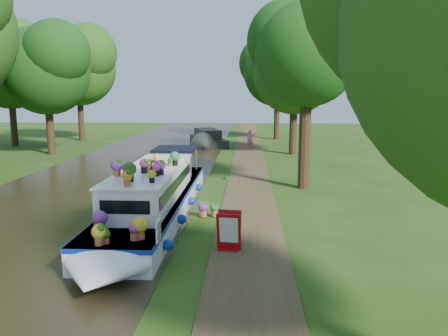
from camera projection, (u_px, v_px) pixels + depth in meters
ground at (220, 202)px, 18.14m from camera, size 100.00×100.00×0.00m
canal_water at (79, 200)px, 18.45m from camera, size 10.00×100.00×0.02m
towpath at (249, 202)px, 18.07m from camera, size 2.20×100.00×0.03m
plant_boat at (152, 197)px, 15.49m from camera, size 2.29×13.52×2.27m
tree_near_overhang at (307, 46)px, 19.85m from camera, size 5.52×5.28×8.99m
tree_near_mid at (294, 66)px, 31.67m from camera, size 6.90×6.60×9.40m
tree_near_far at (277, 67)px, 42.43m from camera, size 7.59×7.26×10.30m
tree_far_c at (46, 65)px, 31.62m from camera, size 7.13×6.82×9.59m
tree_far_d at (78, 63)px, 41.41m from camera, size 8.05×7.70×10.85m
tree_far_h at (9, 62)px, 36.74m from camera, size 7.82×7.48×10.49m
second_boat at (208, 139)px, 38.04m from camera, size 3.98×7.78×1.42m
sandwich_board at (229, 232)px, 12.51m from camera, size 0.72×0.62×1.10m
pedestrian_pink at (250, 139)px, 35.48m from camera, size 0.63×0.49×1.53m
verge_plant at (227, 176)px, 23.03m from camera, size 0.44×0.42×0.39m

